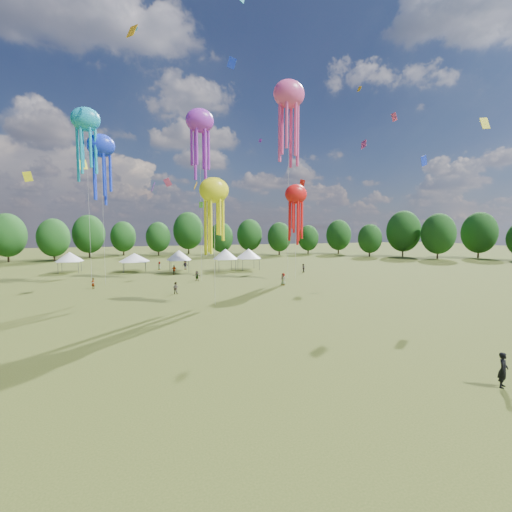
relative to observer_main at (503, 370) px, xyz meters
name	(u,v)px	position (x,y,z in m)	size (l,w,h in m)	color
ground	(348,397)	(-8.49, 1.65, -0.95)	(300.00, 300.00, 0.00)	#384416
observer_main	(503,370)	(0.00, 0.00, 0.00)	(0.69, 0.45, 1.90)	black
spectator_near	(175,288)	(-14.19, 32.44, -0.18)	(0.75, 0.58, 1.54)	gray
spectators_far	(207,270)	(-7.05, 48.92, -0.08)	(36.16, 26.26, 1.92)	gray
festival_tents	(173,255)	(-12.34, 56.40, 2.16)	(38.38, 11.76, 4.37)	#47474C
show_kites	(218,143)	(-6.82, 40.02, 20.34)	(34.77, 20.72, 32.24)	#1934E8
small_kites	(177,94)	(-12.11, 45.64, 28.75)	(75.83, 61.90, 46.07)	#1934E8
treeline	(170,237)	(-12.35, 64.16, 5.60)	(201.57, 95.24, 13.43)	#38281C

